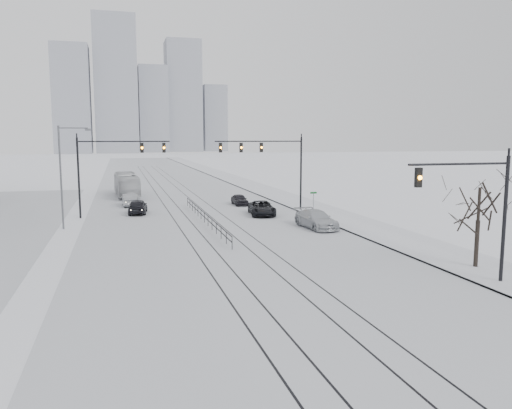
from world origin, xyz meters
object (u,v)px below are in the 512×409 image
object	(u,v)px
sedan_sb_outer	(130,200)
sedan_nb_front	(262,208)
sedan_sb_inner	(138,207)
sedan_nb_right	(316,219)
sedan_nb_far	(240,200)
bare_tree	(479,196)
box_truck	(127,185)
traffic_mast_near	(480,202)

from	to	relation	value
sedan_sb_outer	sedan_nb_front	xyz separation A→B (m)	(13.05, -10.91, -0.01)
sedan_sb_inner	sedan_sb_outer	world-z (taller)	sedan_sb_inner
sedan_nb_right	sedan_nb_far	bearing A→B (deg)	94.03
bare_tree	sedan_nb_far	xyz separation A→B (m)	(-7.08, 32.33, -3.85)
bare_tree	sedan_nb_front	distance (m)	25.18
sedan_sb_outer	box_truck	distance (m)	10.23
bare_tree	sedan_sb_outer	distance (m)	40.27
sedan_nb_right	box_truck	xyz separation A→B (m)	(-15.78, 29.61, 0.81)
sedan_nb_front	sedan_nb_right	world-z (taller)	sedan_nb_right
sedan_sb_outer	box_truck	bearing A→B (deg)	-91.27
traffic_mast_near	box_truck	size ratio (longest dim) A/B	0.61
bare_tree	box_truck	size ratio (longest dim) A/B	0.53
sedan_sb_inner	box_truck	world-z (taller)	box_truck
bare_tree	sedan_nb_front	bearing A→B (deg)	105.62
sedan_nb_right	sedan_nb_far	distance (m)	17.10
sedan_nb_front	box_truck	size ratio (longest dim) A/B	0.46
sedan_sb_inner	sedan_sb_outer	size ratio (longest dim) A/B	1.01
sedan_nb_right	box_truck	distance (m)	33.56
sedan_sb_inner	sedan_nb_front	world-z (taller)	sedan_sb_inner
traffic_mast_near	sedan_sb_inner	distance (m)	35.76
traffic_mast_near	sedan_sb_outer	world-z (taller)	traffic_mast_near
sedan_sb_outer	sedan_nb_far	bearing A→B (deg)	166.41
sedan_sb_inner	sedan_nb_front	size ratio (longest dim) A/B	0.86
sedan_sb_outer	box_truck	world-z (taller)	box_truck
sedan_sb_outer	sedan_sb_inner	bearing A→B (deg)	94.04
bare_tree	sedan_sb_inner	bearing A→B (deg)	123.84
sedan_sb_inner	box_truck	bearing A→B (deg)	-80.68
sedan_sb_inner	sedan_nb_far	distance (m)	12.60
sedan_sb_outer	sedan_nb_right	size ratio (longest dim) A/B	0.82
bare_tree	box_truck	xyz separation A→B (m)	(-19.92, 45.09, -2.89)
bare_tree	sedan_sb_outer	world-z (taller)	bare_tree
sedan_nb_far	box_truck	bearing A→B (deg)	134.47
traffic_mast_near	sedan_sb_outer	distance (m)	41.85
sedan_sb_outer	sedan_nb_right	bearing A→B (deg)	126.65
traffic_mast_near	sedan_sb_outer	xyz separation A→B (m)	(-17.34, 37.90, -3.83)
sedan_nb_front	sedan_nb_right	xyz separation A→B (m)	(2.57, -8.50, 0.06)
sedan_nb_right	sedan_sb_inner	bearing A→B (deg)	133.20
box_truck	sedan_nb_right	bearing A→B (deg)	114.66
bare_tree	sedan_sb_inner	distance (m)	34.41
traffic_mast_near	sedan_nb_right	bearing A→B (deg)	95.34
box_truck	sedan_nb_far	bearing A→B (deg)	131.78
bare_tree	sedan_sb_inner	xyz separation A→B (m)	(-19.05, 28.42, -3.72)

